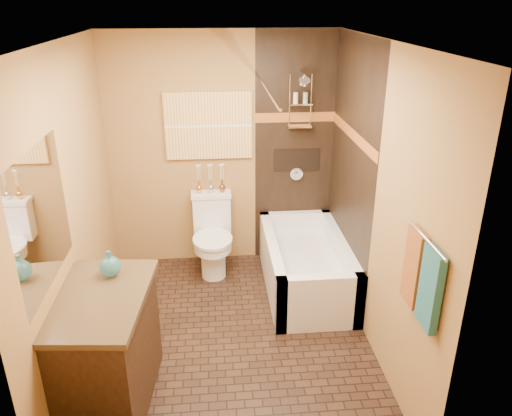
{
  "coord_description": "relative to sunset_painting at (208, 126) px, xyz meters",
  "views": [
    {
      "loc": [
        -0.11,
        -3.62,
        2.79
      ],
      "look_at": [
        0.26,
        0.4,
        1.07
      ],
      "focal_mm": 35.0,
      "sensor_mm": 36.0,
      "label": 1
    }
  ],
  "objects": [
    {
      "name": "alcove_tile_back",
      "position": [
        0.91,
        0.01,
        -0.3
      ],
      "size": [
        0.85,
        0.01,
        2.5
      ],
      "primitive_type": "cube",
      "color": "black",
      "rests_on": "wall_back"
    },
    {
      "name": "sunset_painting",
      "position": [
        0.0,
        0.0,
        0.0
      ],
      "size": [
        0.9,
        0.04,
        0.7
      ],
      "primitive_type": "cube",
      "color": "gold",
      "rests_on": "wall_back"
    },
    {
      "name": "alcove_niche",
      "position": [
        0.94,
        0.01,
        -0.4
      ],
      "size": [
        0.5,
        0.01,
        0.25
      ],
      "primitive_type": "cube",
      "color": "black",
      "rests_on": "alcove_tile_back"
    },
    {
      "name": "bathtub",
      "position": [
        0.94,
        -0.73,
        -1.33
      ],
      "size": [
        0.8,
        1.5,
        0.55
      ],
      "color": "white",
      "rests_on": "floor"
    },
    {
      "name": "wall_right",
      "position": [
        1.34,
        -1.48,
        -0.3
      ],
      "size": [
        0.02,
        3.0,
        2.5
      ],
      "primitive_type": "cube",
      "color": "olive",
      "rests_on": "floor"
    },
    {
      "name": "bud_vases",
      "position": [
        0.0,
        -0.09,
        -0.54
      ],
      "size": [
        0.31,
        0.07,
        0.31
      ],
      "color": "gold",
      "rests_on": "toilet"
    },
    {
      "name": "toilet",
      "position": [
        -0.0,
        -0.27,
        -1.12
      ],
      "size": [
        0.43,
        0.63,
        0.84
      ],
      "rotation": [
        0.0,
        0.0,
        0.02
      ],
      "color": "white",
      "rests_on": "floor"
    },
    {
      "name": "towel_rust",
      "position": [
        1.3,
        -2.4,
        -0.37
      ],
      "size": [
        0.05,
        0.22,
        0.52
      ],
      "primitive_type": "cube",
      "color": "brown",
      "rests_on": "towel_bar"
    },
    {
      "name": "vanity_mirror",
      "position": [
        -1.05,
        -2.13,
        -0.05
      ],
      "size": [
        0.01,
        1.0,
        0.9
      ],
      "primitive_type": "cube",
      "color": "white",
      "rests_on": "wall_left"
    },
    {
      "name": "wall_back",
      "position": [
        0.14,
        0.02,
        -0.3
      ],
      "size": [
        2.4,
        0.02,
        2.5
      ],
      "primitive_type": "cube",
      "color": "olive",
      "rests_on": "floor"
    },
    {
      "name": "curtain_rod",
      "position": [
        0.54,
        -0.73,
        0.47
      ],
      "size": [
        0.03,
        1.55,
        0.03
      ],
      "primitive_type": "cylinder",
      "rotation": [
        1.57,
        0.0,
        0.0
      ],
      "color": "silver",
      "rests_on": "wall_back"
    },
    {
      "name": "shower_fixtures",
      "position": [
        0.94,
        -0.1,
        0.12
      ],
      "size": [
        0.24,
        0.33,
        1.16
      ],
      "color": "silver",
      "rests_on": "floor"
    },
    {
      "name": "floor",
      "position": [
        0.14,
        -1.48,
        -1.55
      ],
      "size": [
        3.0,
        3.0,
        0.0
      ],
      "primitive_type": "plane",
      "color": "black",
      "rests_on": "ground"
    },
    {
      "name": "mosaic_band_right",
      "position": [
        1.31,
        -0.73,
        0.07
      ],
      "size": [
        0.01,
        1.5,
        0.1
      ],
      "primitive_type": "cube",
      "color": "#92431A",
      "rests_on": "alcove_tile_right"
    },
    {
      "name": "alcove_tile_right",
      "position": [
        1.32,
        -0.73,
        -0.3
      ],
      "size": [
        0.01,
        1.5,
        2.5
      ],
      "primitive_type": "cube",
      "color": "black",
      "rests_on": "wall_right"
    },
    {
      "name": "mosaic_band_back",
      "position": [
        0.91,
        0.0,
        0.07
      ],
      "size": [
        0.85,
        0.01,
        0.1
      ],
      "primitive_type": "cube",
      "color": "#92431A",
      "rests_on": "alcove_tile_back"
    },
    {
      "name": "towel_bar",
      "position": [
        1.29,
        -2.53,
        -0.1
      ],
      "size": [
        0.02,
        0.55,
        0.02
      ],
      "primitive_type": "cylinder",
      "rotation": [
        1.57,
        0.0,
        0.0
      ],
      "color": "silver",
      "rests_on": "wall_right"
    },
    {
      "name": "teal_bottle",
      "position": [
        -0.74,
        -1.86,
        -0.54
      ],
      "size": [
        0.17,
        0.17,
        0.24
      ],
      "primitive_type": null,
      "rotation": [
        0.0,
        0.0,
        0.13
      ],
      "color": "teal",
      "rests_on": "vanity"
    },
    {
      "name": "vanity",
      "position": [
        -0.79,
        -2.13,
        -1.09
      ],
      "size": [
        0.72,
        1.08,
        0.91
      ],
      "rotation": [
        0.0,
        0.0,
        -0.09
      ],
      "color": "black",
      "rests_on": "floor"
    },
    {
      "name": "wall_front",
      "position": [
        0.14,
        -2.98,
        -0.3
      ],
      "size": [
        2.4,
        0.02,
        2.5
      ],
      "primitive_type": "cube",
      "color": "olive",
      "rests_on": "floor"
    },
    {
      "name": "towel_teal",
      "position": [
        1.3,
        -2.66,
        -0.37
      ],
      "size": [
        0.05,
        0.22,
        0.52
      ],
      "primitive_type": "cube",
      "color": "#1E5465",
      "rests_on": "towel_bar"
    },
    {
      "name": "wall_left",
      "position": [
        -1.06,
        -1.48,
        -0.3
      ],
      "size": [
        0.02,
        3.0,
        2.5
      ],
      "primitive_type": "cube",
      "color": "olive",
      "rests_on": "floor"
    },
    {
      "name": "ceiling",
      "position": [
        0.14,
        -1.48,
        0.95
      ],
      "size": [
        3.0,
        3.0,
        0.0
      ],
      "primitive_type": "plane",
      "color": "silver",
      "rests_on": "wall_back"
    }
  ]
}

